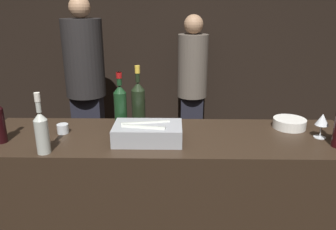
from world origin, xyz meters
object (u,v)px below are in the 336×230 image
object	(u,v)px
candle_votive	(63,129)
person_in_hoodie	(85,80)
bowl_white	(289,123)
champagne_bottle	(138,102)
person_blond_tee	(192,81)
wine_glass	(322,120)
white_wine_bottle	(42,130)
ice_bin_with_bottles	(147,132)
red_wine_bottle_burgundy	(120,106)

from	to	relation	value
candle_votive	person_in_hoodie	world-z (taller)	person_in_hoodie
bowl_white	champagne_bottle	size ratio (longest dim) A/B	0.53
candle_votive	person_blond_tee	xyz separation A→B (m)	(0.88, 1.83, -0.12)
wine_glass	person_blond_tee	size ratio (longest dim) A/B	0.09
candle_votive	white_wine_bottle	world-z (taller)	white_wine_bottle
ice_bin_with_bottles	white_wine_bottle	distance (m)	0.56
person_blond_tee	red_wine_bottle_burgundy	bearing A→B (deg)	-163.16
candle_votive	ice_bin_with_bottles	bearing A→B (deg)	-12.30
champagne_bottle	person_in_hoodie	size ratio (longest dim) A/B	0.21
ice_bin_with_bottles	red_wine_bottle_burgundy	world-z (taller)	red_wine_bottle_burgundy
wine_glass	white_wine_bottle	bearing A→B (deg)	-171.31
person_blond_tee	wine_glass	bearing A→B (deg)	-127.15
candle_votive	person_in_hoodie	xyz separation A→B (m)	(-0.24, 1.46, -0.02)
champagne_bottle	candle_votive	bearing A→B (deg)	-159.26
white_wine_bottle	red_wine_bottle_burgundy	distance (m)	0.50
candle_votive	person_blond_tee	world-z (taller)	person_blond_tee
person_in_hoodie	candle_votive	bearing A→B (deg)	15.44
white_wine_bottle	bowl_white	bearing A→B (deg)	15.57
red_wine_bottle_burgundy	person_in_hoodie	bearing A→B (deg)	112.87
white_wine_bottle	champagne_bottle	world-z (taller)	champagne_bottle
candle_votive	wine_glass	bearing A→B (deg)	-1.62
wine_glass	red_wine_bottle_burgundy	distance (m)	1.19
ice_bin_with_bottles	person_in_hoodie	bearing A→B (deg)	115.81
white_wine_bottle	champagne_bottle	bearing A→B (deg)	44.53
wine_glass	candle_votive	distance (m)	1.53
bowl_white	candle_votive	bearing A→B (deg)	-175.31
person_blond_tee	bowl_white	bearing A→B (deg)	-129.36
ice_bin_with_bottles	red_wine_bottle_burgundy	size ratio (longest dim) A/B	1.07
bowl_white	champagne_bottle	xyz separation A→B (m)	(-0.95, 0.05, 0.12)
ice_bin_with_bottles	person_in_hoodie	size ratio (longest dim) A/B	0.21
bowl_white	wine_glass	size ratio (longest dim) A/B	1.38
wine_glass	candle_votive	xyz separation A→B (m)	(-1.52, 0.04, -0.08)
ice_bin_with_bottles	champagne_bottle	world-z (taller)	champagne_bottle
ice_bin_with_bottles	bowl_white	size ratio (longest dim) A/B	1.91
bowl_white	champagne_bottle	bearing A→B (deg)	176.81
champagne_bottle	person_blond_tee	bearing A→B (deg)	75.30
white_wine_bottle	person_in_hoodie	size ratio (longest dim) A/B	0.18
wine_glass	red_wine_bottle_burgundy	bearing A→B (deg)	174.32
white_wine_bottle	champagne_bottle	xyz separation A→B (m)	(0.45, 0.44, 0.02)
bowl_white	person_blond_tee	distance (m)	1.79
ice_bin_with_bottles	candle_votive	size ratio (longest dim) A/B	5.63
champagne_bottle	person_in_hoodie	distance (m)	1.47
ice_bin_with_bottles	candle_votive	distance (m)	0.53
red_wine_bottle_burgundy	wine_glass	bearing A→B (deg)	-5.68
champagne_bottle	person_in_hoodie	xyz separation A→B (m)	(-0.69, 1.30, -0.15)
bowl_white	wine_glass	distance (m)	0.22
champagne_bottle	person_blond_tee	xyz separation A→B (m)	(0.44, 1.66, -0.24)
person_blond_tee	person_in_hoodie	bearing A→B (deg)	141.81
ice_bin_with_bottles	person_in_hoodie	world-z (taller)	person_in_hoodie
wine_glass	white_wine_bottle	world-z (taller)	white_wine_bottle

